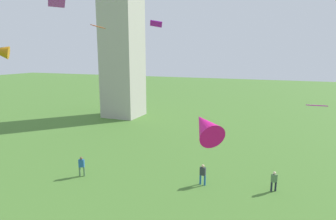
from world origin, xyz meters
The scene contains 8 objects.
person_1 centered at (-6.79, 17.44, 0.96)m, with size 0.51×0.39×1.70m.
person_2 centered at (8.32, 20.49, 0.88)m, with size 0.47×0.42×1.56m.
person_3 centered at (3.09, 19.59, 0.95)m, with size 0.52×0.30×1.68m.
kite_flying_1 centered at (4.46, 14.53, 6.08)m, with size 2.75×2.91×2.16m.
kite_flying_2 centered at (-6.43, 15.44, 13.75)m, with size 1.87×1.84×0.71m.
kite_flying_3 centered at (-7.88, 22.22, 12.63)m, with size 1.26×1.43×0.42m.
kite_flying_5 centered at (-5.10, 29.24, 13.42)m, with size 1.57×1.20×0.77m.
kite_flying_6 centered at (10.50, 18.92, 6.96)m, with size 1.20×0.95×0.19m.
Camera 1 is at (8.40, -1.16, 10.15)m, focal length 30.91 mm.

